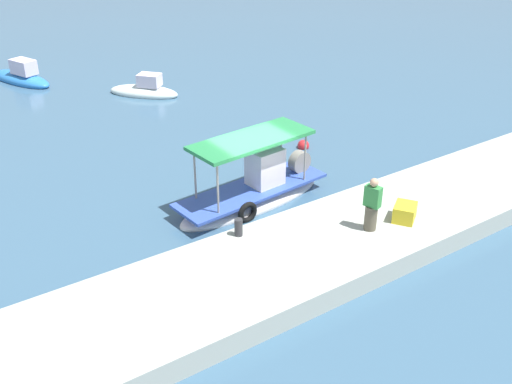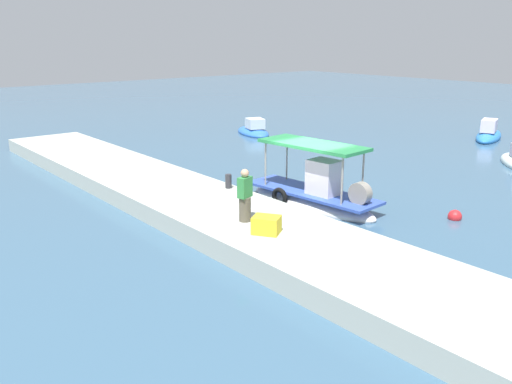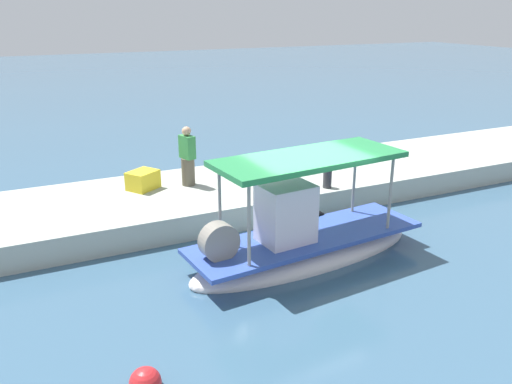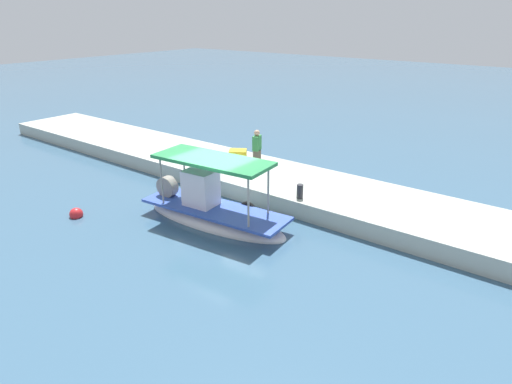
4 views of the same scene
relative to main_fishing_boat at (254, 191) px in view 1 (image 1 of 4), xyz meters
The scene contains 9 objects.
ground_plane 0.54m from the main_fishing_boat, 107.01° to the right, with size 120.00×120.00×0.00m, color #395C76.
dock_quay 3.95m from the main_fishing_boat, 91.39° to the right, with size 36.00×3.90×0.66m, color #AAB0A6.
main_fishing_boat is the anchor object (origin of this frame).
fisherman_near_bollard 4.55m from the main_fishing_boat, 73.99° to the right, with size 0.46×0.52×1.67m.
mooring_bollard 3.27m from the main_fishing_boat, 132.17° to the right, with size 0.24×0.24×0.53m, color #2D2D33.
cargo_crate 5.12m from the main_fishing_boat, 61.03° to the right, with size 0.78×0.62×0.51m, color yellow.
marker_buoy 5.09m from the main_fishing_boat, 32.62° to the left, with size 0.49×0.49×0.49m.
moored_boat_mid 18.72m from the main_fishing_boat, 98.84° to the left, with size 2.91×4.74×1.54m.
moored_boat_far 12.83m from the main_fishing_boat, 82.10° to the left, with size 3.44×3.68×1.36m.
Camera 1 is at (-9.90, -14.52, 9.82)m, focal length 41.73 mm.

